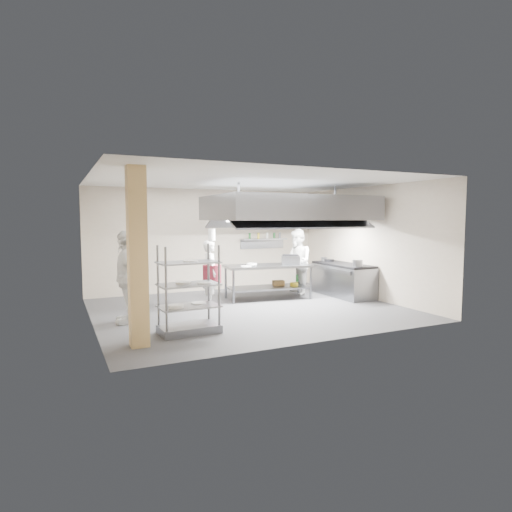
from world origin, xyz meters
name	(u,v)px	position (x,y,z in m)	size (l,w,h in m)	color
floor	(250,309)	(0.00, 0.00, 0.00)	(7.00, 7.00, 0.00)	#28282A
ceiling	(249,181)	(0.00, 0.00, 3.00)	(7.00, 7.00, 0.00)	silver
wall_back	(208,240)	(0.00, 3.00, 1.50)	(7.00, 7.00, 0.00)	tan
wall_left	(90,251)	(-3.50, 0.00, 1.50)	(6.00, 6.00, 0.00)	tan
wall_right	(368,242)	(3.50, 0.00, 1.50)	(6.00, 6.00, 0.00)	tan
column	(138,257)	(-2.90, -1.90, 1.50)	(0.30, 0.30, 3.00)	#E0B973
exhaust_hood	(289,208)	(1.30, 0.40, 2.40)	(4.00, 2.50, 0.60)	slate
hood_strip_a	(257,221)	(0.40, 0.40, 2.08)	(1.60, 0.12, 0.04)	white
hood_strip_b	(319,221)	(2.20, 0.40, 2.08)	(1.60, 0.12, 0.04)	white
wall_shelf	(264,239)	(1.80, 2.84, 1.50)	(1.50, 0.28, 0.04)	slate
island	(268,282)	(1.00, 1.00, 0.46)	(2.29, 0.95, 0.91)	gray
island_worktop	(268,266)	(1.00, 1.00, 0.88)	(2.29, 0.95, 0.06)	slate
island_undershelf	(268,287)	(1.00, 1.00, 0.30)	(2.11, 0.86, 0.04)	slate
pass_rack	(189,289)	(-1.90, -1.45, 0.83)	(1.10, 0.64, 1.65)	gray
cooking_range	(343,281)	(3.08, 0.50, 0.42)	(0.80, 2.00, 0.84)	gray
range_top	(343,265)	(3.08, 0.50, 0.87)	(0.78, 1.96, 0.06)	black
chef_head	(211,273)	(-0.69, 0.79, 0.81)	(0.59, 0.39, 1.62)	silver
chef_line	(297,262)	(2.02, 1.19, 0.92)	(0.89, 0.70, 1.84)	silver
chef_plating	(126,277)	(-2.84, -0.15, 0.95)	(1.12, 0.46, 1.90)	white
griddle	(291,260)	(1.63, 0.90, 1.03)	(0.48, 0.38, 0.24)	slate
wicker_basket	(278,283)	(1.37, 1.10, 0.39)	(0.30, 0.21, 0.13)	olive
stockpot	(357,263)	(2.97, -0.24, 0.99)	(0.25, 0.25, 0.18)	gray
plate_stack	(189,305)	(-1.90, -1.45, 0.53)	(0.28, 0.28, 0.05)	white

